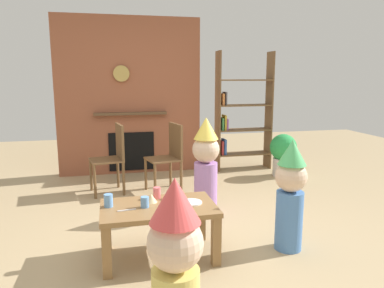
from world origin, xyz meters
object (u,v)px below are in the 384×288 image
at_px(paper_cup_near_right, 108,201).
at_px(paper_cup_far_left, 157,193).
at_px(bookshelf, 240,116).
at_px(coffee_table, 159,215).
at_px(paper_plate_front, 178,211).
at_px(child_with_cone_hat, 176,271).
at_px(dining_chair_left, 113,154).
at_px(dining_chair_middle, 169,153).
at_px(paper_plate_rear, 191,202).
at_px(potted_plant_tall, 283,152).
at_px(paper_cup_near_left, 177,193).
at_px(child_by_the_chairs, 206,163).
at_px(paper_cup_center, 145,202).
at_px(child_in_pink, 290,192).
at_px(birthday_cake_slice, 151,198).

height_order(paper_cup_near_right, paper_cup_far_left, paper_cup_near_right).
distance_m(bookshelf, coffee_table, 3.24).
height_order(paper_cup_near_right, paper_plate_front, paper_cup_near_right).
distance_m(paper_plate_front, child_with_cone_hat, 1.07).
xyz_separation_m(paper_plate_front, dining_chair_left, (-0.47, 2.06, 0.05)).
bearing_deg(dining_chair_middle, child_with_cone_hat, 68.20).
xyz_separation_m(paper_plate_rear, potted_plant_tall, (1.91, 2.13, -0.09)).
height_order(coffee_table, paper_plate_rear, paper_plate_rear).
xyz_separation_m(paper_cup_near_left, child_by_the_chairs, (0.46, 0.74, 0.07)).
distance_m(paper_cup_center, dining_chair_middle, 1.87).
bearing_deg(dining_chair_middle, paper_plate_rear, 73.59).
bearing_deg(dining_chair_middle, child_in_pink, 98.53).
xyz_separation_m(paper_plate_rear, birthday_cake_slice, (-0.33, 0.10, 0.03)).
xyz_separation_m(bookshelf, paper_plate_rear, (-1.42, -2.70, -0.41)).
bearing_deg(paper_cup_near_left, coffee_table, -140.29).
height_order(child_with_cone_hat, child_by_the_chairs, child_by_the_chairs).
relative_size(birthday_cake_slice, dining_chair_middle, 0.11).
distance_m(dining_chair_middle, potted_plant_tall, 1.85).
xyz_separation_m(paper_cup_center, dining_chair_middle, (0.50, 1.80, 0.01)).
relative_size(child_in_pink, potted_plant_tall, 1.51).
bearing_deg(child_in_pink, dining_chair_middle, -63.06).
bearing_deg(child_with_cone_hat, paper_plate_rear, -12.84).
xyz_separation_m(birthday_cake_slice, potted_plant_tall, (2.24, 2.03, -0.12)).
height_order(bookshelf, paper_plate_front, bookshelf).
height_order(paper_plate_front, potted_plant_tall, potted_plant_tall).
bearing_deg(paper_plate_rear, child_with_cone_hat, -106.43).
distance_m(paper_cup_far_left, dining_chair_middle, 1.64).
bearing_deg(paper_plate_front, dining_chair_middle, 82.69).
height_order(bookshelf, coffee_table, bookshelf).
bearing_deg(paper_cup_near_right, paper_cup_far_left, 16.38).
height_order(paper_plate_front, child_in_pink, child_in_pink).
relative_size(paper_cup_far_left, child_in_pink, 0.10).
bearing_deg(paper_cup_far_left, child_by_the_chairs, 48.30).
height_order(paper_cup_near_left, paper_cup_far_left, paper_cup_far_left).
distance_m(paper_cup_near_left, potted_plant_tall, 2.82).
relative_size(paper_cup_near_left, paper_cup_center, 1.07).
relative_size(coffee_table, child_in_pink, 0.96).
bearing_deg(potted_plant_tall, child_with_cone_hat, -124.24).
bearing_deg(bookshelf, paper_plate_rear, -117.76).
height_order(paper_cup_far_left, child_by_the_chairs, child_by_the_chairs).
relative_size(paper_cup_center, dining_chair_middle, 0.10).
distance_m(paper_cup_center, dining_chair_left, 1.92).
distance_m(child_with_cone_hat, child_by_the_chairs, 2.23).
distance_m(child_by_the_chairs, dining_chair_left, 1.40).
height_order(coffee_table, paper_cup_far_left, paper_cup_far_left).
bearing_deg(potted_plant_tall, bookshelf, 130.41).
distance_m(paper_cup_near_left, paper_cup_center, 0.34).
height_order(bookshelf, paper_cup_near_right, bookshelf).
height_order(paper_cup_far_left, dining_chair_left, dining_chair_left).
xyz_separation_m(paper_cup_near_right, child_by_the_chairs, (1.05, 0.83, 0.06)).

